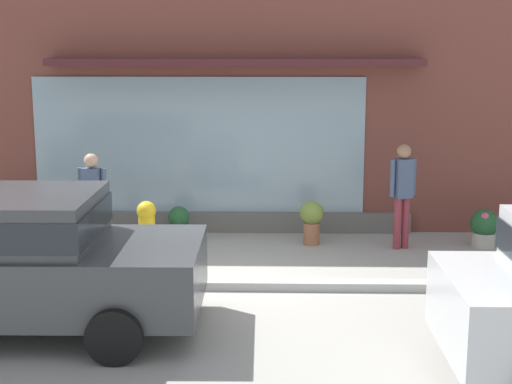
{
  "coord_description": "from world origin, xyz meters",
  "views": [
    {
      "loc": [
        0.66,
        -9.92,
        3.25
      ],
      "look_at": [
        0.4,
        1.2,
        1.07
      ],
      "focal_mm": 52.68,
      "sensor_mm": 36.0,
      "label": 1
    }
  ],
  "objects": [
    {
      "name": "potted_plant_corner_tall",
      "position": [
        -0.94,
        2.44,
        0.29
      ],
      "size": [
        0.36,
        0.36,
        0.57
      ],
      "color": "#33473D",
      "rests_on": "ground_plane"
    },
    {
      "name": "ground_plane",
      "position": [
        0.0,
        0.0,
        0.0
      ],
      "size": [
        60.0,
        60.0,
        0.0
      ],
      "primitive_type": "plane",
      "color": "#9E9B93"
    },
    {
      "name": "potted_plant_window_center",
      "position": [
        -3.88,
        2.25,
        0.39
      ],
      "size": [
        0.43,
        0.43,
        0.73
      ],
      "color": "#B7B2A3",
      "rests_on": "ground_plane"
    },
    {
      "name": "curb_strip",
      "position": [
        0.0,
        -0.2,
        0.06
      ],
      "size": [
        14.0,
        0.24,
        0.12
      ],
      "primitive_type": "cube",
      "color": "#B2B2AD",
      "rests_on": "ground_plane"
    },
    {
      "name": "potted_plant_near_hydrant",
      "position": [
        1.29,
        2.15,
        0.43
      ],
      "size": [
        0.39,
        0.39,
        0.73
      ],
      "color": "#9E6042",
      "rests_on": "ground_plane"
    },
    {
      "name": "parked_car_dark_gray",
      "position": [
        -2.41,
        -1.74,
        0.9
      ],
      "size": [
        4.35,
        2.12,
        1.61
      ],
      "rotation": [
        0.0,
        0.0,
        0.01
      ],
      "color": "#383A3D",
      "rests_on": "ground_plane"
    },
    {
      "name": "potted_plant_window_left",
      "position": [
        4.11,
        2.09,
        0.33
      ],
      "size": [
        0.46,
        0.46,
        0.62
      ],
      "color": "#B7B2A3",
      "rests_on": "ground_plane"
    },
    {
      "name": "pedestrian_passerby",
      "position": [
        2.73,
        1.93,
        1.0
      ],
      "size": [
        0.44,
        0.29,
        1.71
      ],
      "rotation": [
        0.0,
        0.0,
        3.52
      ],
      "color": "#8E333D",
      "rests_on": "ground_plane"
    },
    {
      "name": "pedestrian_with_handbag",
      "position": [
        -2.13,
        1.29,
        0.94
      ],
      "size": [
        0.63,
        0.26,
        1.63
      ],
      "rotation": [
        0.0,
        0.0,
        2.97
      ],
      "color": "#8E333D",
      "rests_on": "ground_plane"
    },
    {
      "name": "storefront",
      "position": [
        -0.01,
        3.19,
        2.64
      ],
      "size": [
        14.0,
        0.81,
        5.39
      ],
      "color": "brown",
      "rests_on": "ground_plane"
    },
    {
      "name": "fire_hydrant",
      "position": [
        -1.23,
        0.93,
        0.5
      ],
      "size": [
        0.43,
        0.4,
        0.97
      ],
      "color": "gold",
      "rests_on": "ground_plane"
    }
  ]
}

